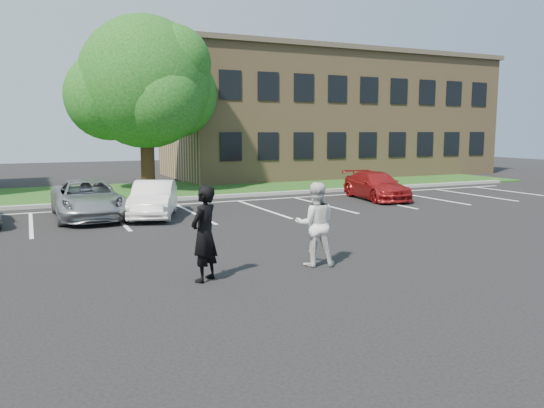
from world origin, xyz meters
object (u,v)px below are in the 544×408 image
at_px(man_black_suit, 204,234).
at_px(car_red_compact, 376,186).
at_px(office_building, 327,116).
at_px(man_white_shirt, 315,224).
at_px(car_silver_minivan, 88,199).
at_px(car_white_sedan, 154,199).
at_px(tree, 147,86).

xyz_separation_m(man_black_suit, car_red_compact, (11.06, 9.43, -0.38)).
height_order(office_building, car_red_compact, office_building).
bearing_deg(man_white_shirt, office_building, -101.90).
xyz_separation_m(car_silver_minivan, car_white_sedan, (2.20, -0.71, -0.03)).
relative_size(man_white_shirt, car_red_compact, 0.46).
height_order(office_building, car_white_sedan, office_building).
relative_size(man_black_suit, car_silver_minivan, 0.41).
relative_size(man_white_shirt, car_white_sedan, 0.49).
height_order(office_building, car_silver_minivan, office_building).
xyz_separation_m(car_silver_minivan, car_red_compact, (12.43, 0.02, -0.06)).
bearing_deg(man_black_suit, man_white_shirt, 144.39).
bearing_deg(car_red_compact, car_white_sedan, -168.51).
xyz_separation_m(tree, car_silver_minivan, (-3.81, -7.77, -4.67)).
xyz_separation_m(office_building, car_white_sedan, (-15.52, -14.08, -3.51)).
distance_m(tree, car_silver_minivan, 9.83).
bearing_deg(tree, man_black_suit, -98.09).
xyz_separation_m(office_building, man_white_shirt, (-13.66, -22.63, -3.19)).
bearing_deg(office_building, man_white_shirt, -121.12).
relative_size(office_building, tree, 2.55).
xyz_separation_m(tree, car_red_compact, (8.62, -7.75, -4.73)).
distance_m(man_white_shirt, car_red_compact, 12.49).
distance_m(man_white_shirt, car_silver_minivan, 10.11).
height_order(man_white_shirt, car_red_compact, man_white_shirt).
distance_m(office_building, man_black_suit, 28.23).
height_order(car_silver_minivan, car_red_compact, car_silver_minivan).
xyz_separation_m(tree, man_white_shirt, (0.26, -17.02, -4.38)).
height_order(man_white_shirt, car_silver_minivan, man_white_shirt).
distance_m(car_silver_minivan, car_red_compact, 12.43).
bearing_deg(car_white_sedan, car_silver_minivan, -178.81).
bearing_deg(office_building, tree, -158.05).
height_order(office_building, man_black_suit, office_building).
relative_size(office_building, car_silver_minivan, 4.58).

